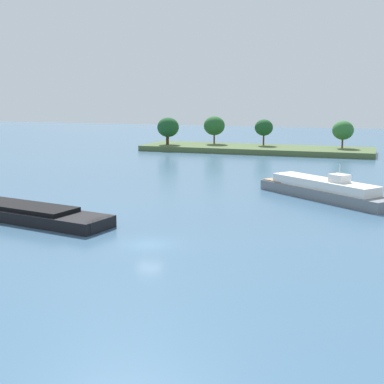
% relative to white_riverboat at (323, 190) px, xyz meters
% --- Properties ---
extents(ground_plane, '(400.00, 400.00, 0.00)m').
position_rel_white_riverboat_xyz_m(ground_plane, '(-13.90, -30.33, -1.29)').
color(ground_plane, '#3D607F').
extents(treeline_island, '(59.54, 16.23, 8.88)m').
position_rel_white_riverboat_xyz_m(treeline_island, '(-25.76, 60.16, 1.19)').
color(treeline_island, '#4C6038').
rests_on(treeline_island, ground).
extents(white_riverboat, '(20.40, 17.16, 5.26)m').
position_rel_white_riverboat_xyz_m(white_riverboat, '(0.00, 0.00, 0.00)').
color(white_riverboat, slate).
rests_on(white_riverboat, ground).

